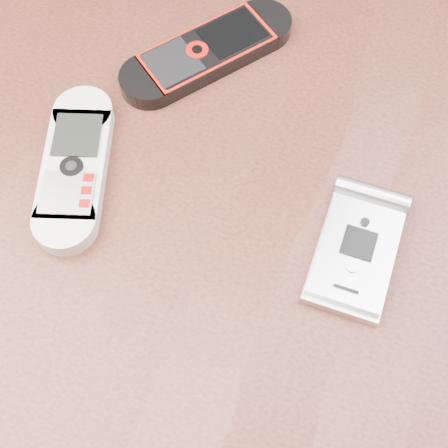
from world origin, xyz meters
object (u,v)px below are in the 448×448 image
Objects in this scene: nokia_white at (75,166)px; motorola_razr at (356,251)px; table at (219,282)px; nokia_black_red at (208,52)px.

nokia_white is 0.22m from motorola_razr.
motorola_razr is at bearing -16.73° from nokia_white.
table is 0.15m from motorola_razr.
table is 7.44× the size of nokia_black_red.
nokia_black_red is 1.52× the size of motorola_razr.
nokia_black_red is (-0.06, 0.15, 0.11)m from table.
nokia_black_red is at bearing 50.87° from nokia_white.
nokia_black_red is at bearing 113.36° from table.
nokia_white is 1.35× the size of motorola_razr.
motorola_razr is (0.10, 0.01, 0.11)m from table.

